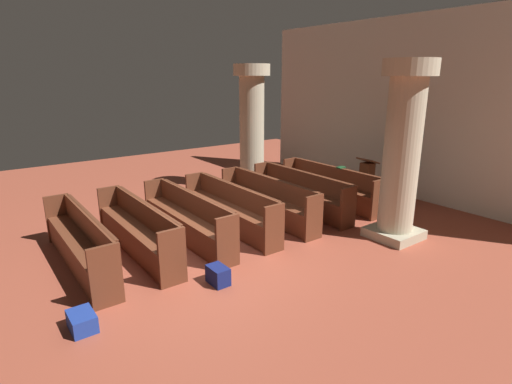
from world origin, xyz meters
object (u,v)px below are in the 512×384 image
pew_row_5 (137,227)px  hymn_book (341,167)px  pew_row_1 (300,190)px  lectern (366,182)px  pew_row_0 (329,184)px  pew_row_3 (230,206)px  kneeler_box_navy (218,275)px  pew_row_6 (79,240)px  pillar_far_side (252,126)px  kneeler_box_blue (82,321)px  pew_row_4 (187,216)px  pillar_aisle_side (402,150)px  pew_row_2 (267,198)px

pew_row_5 → hymn_book: bearing=88.1°
pew_row_1 → lectern: (0.33, 1.97, -0.04)m
pew_row_0 → pew_row_5: (0.00, -4.88, 0.00)m
pew_row_3 → kneeler_box_navy: bearing=-37.7°
pew_row_1 → pew_row_6: same height
pillar_far_side → pew_row_0: bearing=17.6°
pew_row_0 → pillar_far_side: 2.68m
pew_row_5 → lectern: lectern is taller
kneeler_box_blue → lectern: bearing=101.3°
pillar_far_side → kneeler_box_navy: 5.68m
pew_row_4 → pew_row_6: bearing=-90.0°
pillar_aisle_side → hymn_book: 2.43m
pew_row_3 → hymn_book: (0.17, 3.12, 0.42)m
pillar_aisle_side → kneeler_box_blue: size_ratio=7.96×
pew_row_3 → pew_row_4: (0.00, -0.98, 0.00)m
pew_row_4 → lectern: size_ratio=2.75×
pew_row_0 → pillar_aisle_side: size_ratio=0.89×
pew_row_5 → pillar_far_side: (-2.26, 4.16, 1.26)m
pew_row_6 → lectern: lectern is taller
pew_row_0 → pew_row_4: same height
pew_row_2 → pew_row_5: (0.00, -2.93, 0.00)m
pew_row_1 → pew_row_3: bearing=-90.0°
pillar_far_side → hymn_book: bearing=20.6°
pew_row_4 → pew_row_5: same height
pew_row_0 → kneeler_box_blue: (1.79, -6.30, -0.38)m
pew_row_6 → hymn_book: size_ratio=13.56×
pew_row_0 → pew_row_2: 1.95m
pew_row_3 → pew_row_5: size_ratio=1.00×
pew_row_1 → pew_row_4: size_ratio=1.00×
pew_row_2 → pew_row_3: (0.00, -0.98, 0.00)m
pew_row_6 → kneeler_box_blue: pew_row_6 is taller
kneeler_box_navy → pew_row_3: bearing=142.3°
kneeler_box_navy → kneeler_box_blue: bearing=-90.8°
pew_row_0 → kneeler_box_blue: pew_row_0 is taller
pew_row_3 → pew_row_5: 1.95m
kneeler_box_blue → pew_row_5: bearing=141.5°
pew_row_4 → pillar_far_side: size_ratio=0.89×
pew_row_2 → kneeler_box_blue: bearing=-67.7°
pew_row_0 → pew_row_2: size_ratio=1.00×
kneeler_box_blue → pillar_aisle_side: bearing=84.8°
pew_row_5 → pillar_aisle_side: pillar_aisle_side is taller
hymn_book → kneeler_box_blue: size_ratio=0.52×
pew_row_3 → kneeler_box_blue: pew_row_3 is taller
pew_row_0 → pew_row_6: size_ratio=1.00×
pew_row_4 → pillar_far_side: bearing=125.3°
pillar_aisle_side → lectern: bearing=141.0°
pew_row_1 → pew_row_5: bearing=-90.0°
pew_row_3 → kneeler_box_blue: 3.84m
hymn_book → kneeler_box_navy: (1.65, -4.53, -0.78)m
pew_row_2 → pew_row_4: (0.00, -1.95, 0.00)m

